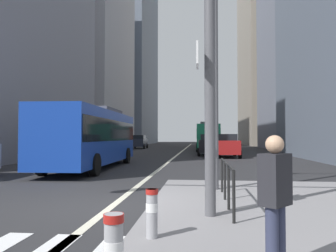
# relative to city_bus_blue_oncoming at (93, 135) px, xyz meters

# --- Properties ---
(ground_plane) EXTENTS (160.00, 160.00, 0.00)m
(ground_plane) POSITION_rel_city_bus_blue_oncoming_xyz_m (3.71, 10.54, -1.84)
(ground_plane) COLOR #28282B
(lane_centre_line) EXTENTS (0.20, 80.00, 0.01)m
(lane_centre_line) POSITION_rel_city_bus_blue_oncoming_xyz_m (3.71, 20.54, -1.83)
(lane_centre_line) COLOR beige
(lane_centre_line) RESTS_ON ground
(office_tower_left_mid) EXTENTS (11.51, 19.29, 32.13)m
(office_tower_left_mid) POSITION_rel_city_bus_blue_oncoming_xyz_m (-12.29, 33.58, 14.23)
(office_tower_left_mid) COLOR #9E9EA3
(office_tower_left_mid) RESTS_ON ground
(office_tower_left_far) EXTENTS (12.49, 25.38, 44.17)m
(office_tower_left_far) POSITION_rel_city_bus_blue_oncoming_xyz_m (-12.29, 60.89, 20.25)
(office_tower_left_far) COLOR slate
(office_tower_left_far) RESTS_ON ground
(office_tower_right_far) EXTENTS (11.70, 21.68, 51.47)m
(office_tower_right_far) POSITION_rel_city_bus_blue_oncoming_xyz_m (20.71, 52.04, 23.90)
(office_tower_right_far) COLOR gray
(office_tower_right_far) RESTS_ON ground
(city_bus_blue_oncoming) EXTENTS (2.88, 10.87, 3.40)m
(city_bus_blue_oncoming) POSITION_rel_city_bus_blue_oncoming_xyz_m (0.00, 0.00, 0.00)
(city_bus_blue_oncoming) COLOR #14389E
(city_bus_blue_oncoming) RESTS_ON ground
(city_bus_red_receding) EXTENTS (2.74, 11.63, 3.40)m
(city_bus_red_receding) POSITION_rel_city_bus_blue_oncoming_xyz_m (6.77, 23.05, 0.00)
(city_bus_red_receding) COLOR #198456
(city_bus_red_receding) RESTS_ON ground
(city_bus_red_distant) EXTENTS (2.90, 11.32, 3.40)m
(city_bus_red_distant) POSITION_rel_city_bus_blue_oncoming_xyz_m (6.76, 39.12, 0.00)
(city_bus_red_distant) COLOR red
(city_bus_red_distant) RESTS_ON ground
(car_oncoming_mid) EXTENTS (2.15, 4.64, 1.94)m
(car_oncoming_mid) POSITION_rel_city_bus_blue_oncoming_xyz_m (-2.96, 29.56, -0.84)
(car_oncoming_mid) COLOR #232838
(car_oncoming_mid) RESTS_ON ground
(car_receding_near) EXTENTS (2.18, 4.59, 1.94)m
(car_receding_near) POSITION_rel_city_bus_blue_oncoming_xyz_m (8.03, 10.29, -0.84)
(car_receding_near) COLOR maroon
(car_receding_near) RESTS_ON ground
(car_receding_far) EXTENTS (2.10, 4.53, 1.94)m
(car_receding_far) POSITION_rel_city_bus_blue_oncoming_xyz_m (6.62, 13.05, -0.84)
(car_receding_far) COLOR black
(car_receding_far) RESTS_ON ground
(traffic_signal_gantry) EXTENTS (6.74, 0.65, 6.00)m
(traffic_signal_gantry) POSITION_rel_city_bus_blue_oncoming_xyz_m (3.82, -10.84, 2.31)
(traffic_signal_gantry) COLOR #515156
(traffic_signal_gantry) RESTS_ON median_island
(street_lamp_post) EXTENTS (5.50, 0.32, 8.00)m
(street_lamp_post) POSITION_rel_city_bus_blue_oncoming_xyz_m (6.34, -7.49, 3.45)
(street_lamp_post) COLOR #56565B
(street_lamp_post) RESTS_ON median_island
(bollard_left) EXTENTS (0.20, 0.20, 0.76)m
(bollard_left) POSITION_rel_city_bus_blue_oncoming_xyz_m (5.14, -12.37, -1.26)
(bollard_left) COLOR #99999E
(bollard_left) RESTS_ON median_island
(pedestrian_railing) EXTENTS (0.06, 3.44, 0.98)m
(pedestrian_railing) POSITION_rel_city_bus_blue_oncoming_xyz_m (6.51, -9.67, -0.99)
(pedestrian_railing) COLOR black
(pedestrian_railing) RESTS_ON median_island
(pedestrian_waiting) EXTENTS (0.43, 0.44, 1.61)m
(pedestrian_waiting) POSITION_rel_city_bus_blue_oncoming_xyz_m (6.77, -13.55, -0.80)
(pedestrian_waiting) COLOR #2D334C
(pedestrian_waiting) RESTS_ON median_island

